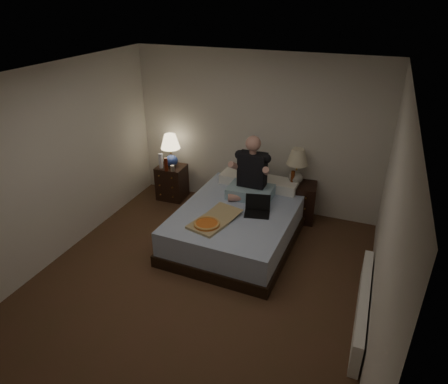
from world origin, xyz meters
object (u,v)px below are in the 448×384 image
at_px(nightstand_right, 300,202).
at_px(lamp_right, 297,167).
at_px(soda_can, 173,168).
at_px(lamp_left, 171,150).
at_px(pizza_box, 207,224).
at_px(beer_bottle_right, 293,178).
at_px(person, 251,168).
at_px(laptop, 257,207).
at_px(beer_bottle_left, 166,165).
at_px(nightstand_left, 172,182).
at_px(bed, 238,224).
at_px(water_bottle, 161,161).
at_px(radiator, 362,306).

distance_m(nightstand_right, lamp_right, 0.59).
relative_size(nightstand_right, soda_can, 6.04).
distance_m(lamp_left, pizza_box, 1.98).
distance_m(soda_can, beer_bottle_right, 1.97).
xyz_separation_m(person, laptop, (0.25, -0.47, -0.34)).
relative_size(lamp_right, beer_bottle_right, 2.43).
distance_m(nightstand_right, beer_bottle_left, 2.24).
relative_size(nightstand_left, laptop, 1.74).
relative_size(bed, pizza_box, 2.71).
xyz_separation_m(soda_can, laptop, (1.68, -0.72, -0.01)).
xyz_separation_m(lamp_left, water_bottle, (-0.12, -0.14, -0.16)).
bearing_deg(laptop, radiator, -44.99).
xyz_separation_m(bed, lamp_right, (0.60, 0.92, 0.63)).
bearing_deg(person, bed, -96.28).
bearing_deg(laptop, pizza_box, -145.62).
xyz_separation_m(beer_bottle_left, pizza_box, (1.27, -1.24, -0.15)).
height_order(soda_can, pizza_box, soda_can).
height_order(beer_bottle_left, beer_bottle_right, beer_bottle_right).
distance_m(water_bottle, radiator, 3.88).
xyz_separation_m(nightstand_right, pizza_box, (-0.92, -1.52, 0.25)).
distance_m(beer_bottle_right, radiator, 2.28).
relative_size(nightstand_right, person, 0.65).
bearing_deg(nightstand_left, lamp_left, 86.19).
relative_size(lamp_left, beer_bottle_left, 2.43).
bearing_deg(radiator, lamp_left, 150.46).
distance_m(lamp_right, beer_bottle_right, 0.19).
bearing_deg(soda_can, water_bottle, 167.65).
relative_size(beer_bottle_right, laptop, 0.68).
bearing_deg(beer_bottle_left, radiator, -26.66).
distance_m(beer_bottle_left, laptop, 1.91).
height_order(bed, soda_can, soda_can).
distance_m(nightstand_left, water_bottle, 0.45).
bearing_deg(soda_can, nightstand_right, 6.79).
distance_m(bed, nightstand_right, 1.16).
relative_size(bed, nightstand_left, 3.48).
xyz_separation_m(lamp_right, water_bottle, (-2.24, -0.20, -0.17)).
height_order(water_bottle, beer_bottle_left, water_bottle).
distance_m(nightstand_right, beer_bottle_right, 0.44).
bearing_deg(nightstand_right, person, -149.71).
distance_m(lamp_right, water_bottle, 2.25).
relative_size(beer_bottle_right, person, 0.25).
xyz_separation_m(nightstand_left, radiator, (3.30, -1.85, -0.10)).
bearing_deg(bed, lamp_right, 58.85).
height_order(nightstand_right, pizza_box, nightstand_right).
distance_m(nightstand_right, person, 1.07).
xyz_separation_m(beer_bottle_right, radiator, (1.23, -1.86, -0.52)).
bearing_deg(lamp_right, pizza_box, -118.30).
height_order(beer_bottle_left, pizza_box, beer_bottle_left).
xyz_separation_m(nightstand_right, person, (-0.65, -0.50, 0.68)).
height_order(nightstand_right, beer_bottle_left, beer_bottle_left).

